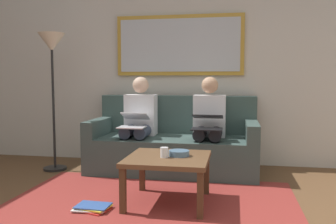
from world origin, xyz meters
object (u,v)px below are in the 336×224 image
at_px(framed_mirror, 179,45).
at_px(laptop_black, 207,122).
at_px(standing_lamp, 52,57).
at_px(bowl, 179,153).
at_px(cup, 164,152).
at_px(person_right, 139,120).
at_px(laptop_silver, 134,121).
at_px(coffee_table, 168,162).
at_px(person_left, 209,122).
at_px(couch, 174,145).
at_px(magazine_stack, 92,207).

xyz_separation_m(framed_mirror, laptop_black, (-0.43, 0.69, -0.92)).
bearing_deg(standing_lamp, framed_mirror, -155.56).
bearing_deg(bowl, standing_lamp, -28.33).
xyz_separation_m(cup, standing_lamp, (1.57, -0.99, 0.90)).
relative_size(person_right, laptop_silver, 2.93).
height_order(coffee_table, person_left, person_left).
bearing_deg(framed_mirror, person_right, 46.96).
height_order(couch, framed_mirror, framed_mirror).
xyz_separation_m(person_left, laptop_black, (-0.00, 0.24, 0.03)).
height_order(coffee_table, magazine_stack, coffee_table).
xyz_separation_m(couch, laptop_silver, (0.43, 0.30, 0.32)).
bearing_deg(laptop_black, magazine_stack, 53.82).
xyz_separation_m(bowl, laptop_black, (-0.19, -0.87, 0.18)).
distance_m(framed_mirror, laptop_silver, 1.22).
height_order(coffee_table, standing_lamp, standing_lamp).
bearing_deg(cup, standing_lamp, -32.40).
height_order(framed_mirror, standing_lamp, framed_mirror).
xyz_separation_m(framed_mirror, magazine_stack, (0.45, 1.90, -1.53)).
relative_size(laptop_black, standing_lamp, 0.23).
xyz_separation_m(laptop_silver, magazine_stack, (0.03, 1.21, -0.60)).
relative_size(couch, laptop_black, 5.18).
relative_size(cup, person_right, 0.08).
xyz_separation_m(couch, framed_mirror, (0.00, -0.39, 1.24)).
xyz_separation_m(couch, person_left, (-0.43, 0.07, 0.30)).
distance_m(couch, bowl, 1.21).
bearing_deg(person_right, framed_mirror, -133.04).
bearing_deg(couch, coffee_table, 96.87).
height_order(framed_mirror, coffee_table, framed_mirror).
relative_size(framed_mirror, standing_lamp, 1.00).
distance_m(couch, standing_lamp, 1.81).
relative_size(couch, framed_mirror, 1.19).
relative_size(coffee_table, person_left, 0.63).
xyz_separation_m(framed_mirror, person_left, (-0.43, 0.46, -0.94)).
bearing_deg(standing_lamp, laptop_black, 178.81).
xyz_separation_m(cup, laptop_black, (-0.30, -0.95, 0.16)).
height_order(couch, standing_lamp, standing_lamp).
relative_size(bowl, laptop_silver, 0.48).
height_order(person_left, magazine_stack, person_left).
distance_m(cup, person_right, 1.32).
height_order(coffee_table, person_right, person_right).
bearing_deg(cup, person_right, -65.29).
xyz_separation_m(person_left, laptop_silver, (0.85, 0.23, 0.02)).
bearing_deg(cup, laptop_black, -107.70).
bearing_deg(framed_mirror, laptop_black, 121.55).
relative_size(person_right, standing_lamp, 0.69).
relative_size(laptop_black, laptop_silver, 0.99).
bearing_deg(coffee_table, standing_lamp, -30.86).
bearing_deg(cup, magazine_stack, 23.50).
height_order(person_right, laptop_silver, person_right).
xyz_separation_m(cup, person_right, (0.55, -1.19, 0.14)).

